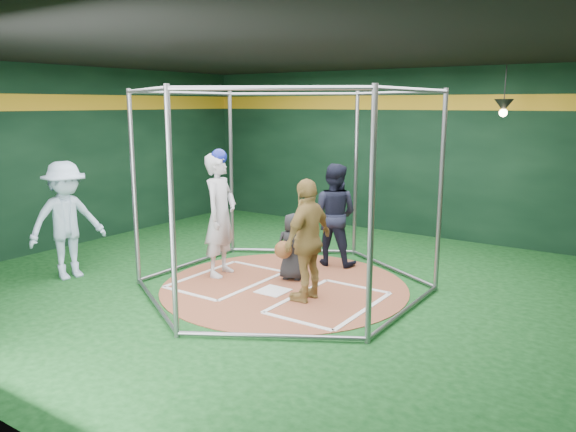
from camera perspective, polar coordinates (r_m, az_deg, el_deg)
The scene contains 12 objects.
room_shell at distance 8.36m, azimuth -0.36°, elevation 4.30°, with size 10.10×9.10×3.53m.
clay_disc at distance 8.74m, azimuth -0.37°, elevation -7.16°, with size 3.80×3.80×0.01m, color #985237.
home_plate at distance 8.51m, azimuth -1.53°, elevation -7.61°, with size 0.43×0.43×0.01m, color white.
batter_box_left at distance 9.10m, azimuth -6.23°, elevation -6.39°, with size 1.17×1.77×0.01m.
batter_box_right at distance 8.06m, azimuth 4.24°, elevation -8.74°, with size 1.17×1.77×0.01m.
batting_cage at distance 8.39m, azimuth -0.38°, elevation 2.57°, with size 4.05×4.67×3.00m.
pendant_lamp_near at distance 10.72m, azimuth 21.06°, elevation 10.40°, with size 0.34×0.34×0.90m.
batter_figure at distance 9.13m, azimuth -6.90°, elevation 0.25°, with size 0.63×0.82×2.07m.
visitor_leopard at distance 7.93m, azimuth 2.04°, elevation -2.46°, with size 1.03×0.43×1.75m, color tan.
catcher_figure at distance 8.91m, azimuth 0.34°, elevation -3.15°, with size 0.61×0.64×1.07m.
umpire at distance 9.73m, azimuth 4.64°, elevation 0.16°, with size 0.86×0.67×1.77m, color black.
bystander_blue at distance 9.64m, azimuth -21.57°, elevation -0.42°, with size 1.22×0.70×1.89m, color #AAC6E1.
Camera 1 is at (4.71, -6.82, 2.79)m, focal length 35.00 mm.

